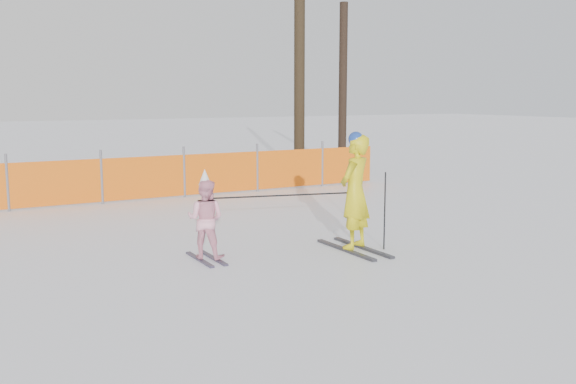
% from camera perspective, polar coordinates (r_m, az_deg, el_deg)
% --- Properties ---
extents(ground, '(120.00, 120.00, 0.00)m').
position_cam_1_polar(ground, '(9.69, 1.45, -6.24)').
color(ground, white).
rests_on(ground, ground).
extents(adult, '(0.80, 1.57, 1.92)m').
position_cam_1_polar(adult, '(10.30, 5.97, 0.04)').
color(adult, black).
rests_on(adult, ground).
extents(child, '(0.74, 1.01, 1.39)m').
position_cam_1_polar(child, '(9.77, -7.34, -2.35)').
color(child, black).
rests_on(child, ground).
extents(ski_poles, '(2.67, 0.78, 1.27)m').
position_cam_1_polar(ski_poles, '(10.10, 2.97, -0.84)').
color(ski_poles, black).
rests_on(ski_poles, ground).
extents(safety_fence, '(17.65, 0.06, 1.25)m').
position_cam_1_polar(safety_fence, '(15.12, -20.88, 0.70)').
color(safety_fence, '#595960').
rests_on(safety_fence, ground).
extents(tree_trunks, '(2.44, 1.10, 6.90)m').
position_cam_1_polar(tree_trunks, '(20.47, 2.49, 10.57)').
color(tree_trunks, black).
rests_on(tree_trunks, ground).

